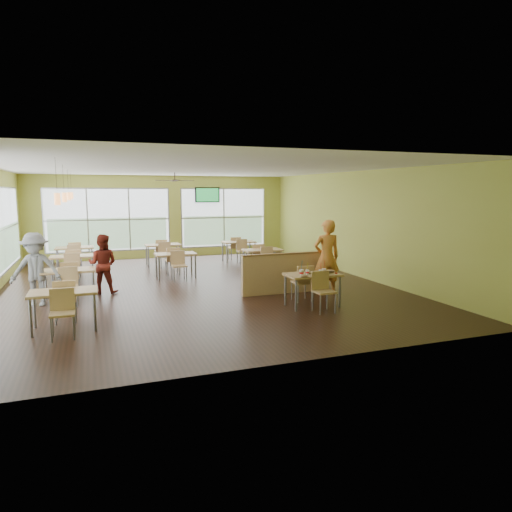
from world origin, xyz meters
name	(u,v)px	position (x,y,z in m)	size (l,w,h in m)	color
room	(196,228)	(0.00, 0.00, 1.60)	(12.00, 12.04, 3.20)	black
window_bays	(91,227)	(-2.65, 3.08, 1.48)	(9.24, 10.24, 2.38)	white
main_table	(313,279)	(2.00, -3.00, 0.63)	(1.22, 1.52, 0.87)	tan
half_wall_divider	(287,273)	(2.00, -1.55, 0.52)	(2.40, 0.14, 1.04)	tan
dining_tables	(149,257)	(-1.05, 1.71, 0.63)	(6.92, 8.72, 0.87)	tan
pendant_lights	(67,197)	(-3.20, 0.68, 2.45)	(0.11, 7.31, 0.86)	#2D2119
ceiling_fan	(175,180)	(0.00, 3.00, 2.95)	(1.25, 1.25, 0.29)	#2D2119
tv_backwall	(207,195)	(1.80, 5.90, 2.45)	(1.00, 0.07, 0.60)	black
man_plaid	(327,257)	(2.90, -2.00, 0.95)	(0.69, 0.45, 1.89)	#E15219
patron_maroon	(103,264)	(-2.41, 0.04, 0.76)	(0.74, 0.57, 1.52)	maroon
patron_grey	(36,269)	(-3.87, -0.81, 0.84)	(1.08, 0.62, 1.67)	slate
cup_blue	(302,273)	(1.64, -3.16, 0.82)	(0.10, 0.10, 0.37)	white
cup_yellow	(307,272)	(1.83, -3.07, 0.81)	(0.08, 0.08, 0.30)	white
cup_red_near	(321,272)	(2.11, -3.18, 0.81)	(0.09, 0.09, 0.31)	white
cup_red_far	(324,271)	(2.21, -3.15, 0.82)	(0.09, 0.09, 0.33)	white
food_basket	(329,271)	(2.42, -3.01, 0.78)	(0.24, 0.24, 0.05)	black
ketchup_cup	(336,273)	(2.51, -3.17, 0.76)	(0.06, 0.06, 0.02)	#AE1A00
wrapper_left	(304,276)	(1.64, -3.29, 0.77)	(0.18, 0.16, 0.04)	olive
wrapper_mid	(309,272)	(1.93, -2.96, 0.78)	(0.22, 0.20, 0.06)	olive
wrapper_right	(327,274)	(2.25, -3.19, 0.77)	(0.14, 0.12, 0.03)	olive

